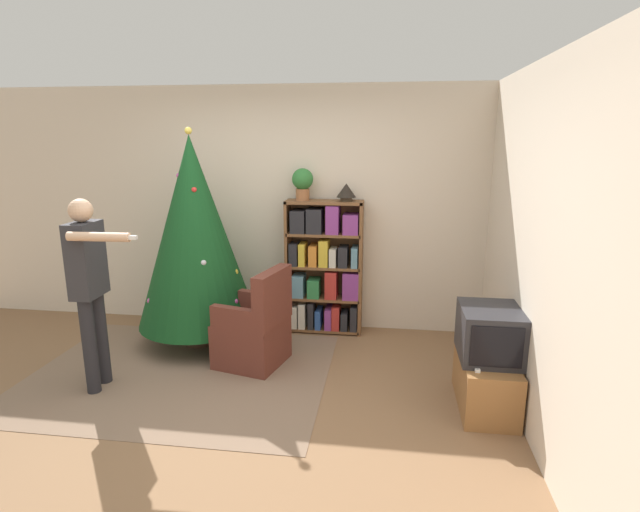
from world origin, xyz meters
The scene contains 14 objects.
ground_plane centered at (0.00, 0.00, 0.00)m, with size 14.00×14.00×0.00m, color #846042.
wall_back centered at (0.00, 1.93, 1.30)m, with size 8.00×0.10×2.60m.
wall_right centered at (2.19, 0.00, 1.30)m, with size 0.10×8.00×2.60m.
area_rug centered at (-0.68, 0.51, 0.00)m, with size 2.63×2.06×0.01m.
bookshelf centered at (0.47, 1.71, 0.71)m, with size 0.81×0.27×1.43m.
tv_stand centered at (1.92, 0.32, 0.21)m, with size 0.40×0.77×0.42m.
television centered at (1.92, 0.32, 0.62)m, with size 0.45×0.53×0.39m.
game_remote centered at (1.80, 0.09, 0.43)m, with size 0.04×0.12×0.02m.
christmas_tree centered at (-0.76, 1.22, 1.15)m, with size 1.19×1.19×2.16m.
armchair centered at (-0.06, 0.81, 0.32)m, with size 0.69×0.68×0.92m.
standing_person centered at (-1.25, 0.20, 0.95)m, with size 0.64×0.47×1.60m.
potted_plant centered at (0.24, 1.72, 1.62)m, with size 0.22×0.22×0.33m.
table_lamp centered at (0.69, 1.72, 1.53)m, with size 0.20×0.20×0.18m.
book_pile_near_tree centered at (-0.25, 0.95, 0.03)m, with size 0.23×0.20×0.06m.
Camera 1 is at (1.14, -3.38, 2.08)m, focal length 28.00 mm.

